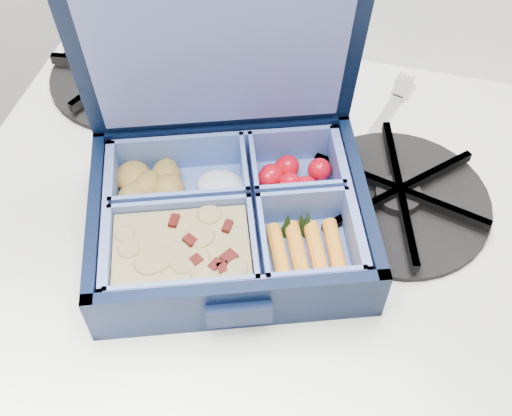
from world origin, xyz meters
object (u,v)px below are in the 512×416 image
(burner_grate, at_px, (398,194))
(fork, at_px, (372,136))
(bento_box, at_px, (230,218))
(stove, at_px, (253,371))

(burner_grate, xyz_separation_m, fork, (-0.03, 0.08, -0.01))
(bento_box, relative_size, fork, 1.37)
(burner_grate, bearing_deg, bento_box, -151.31)
(burner_grate, bearing_deg, stove, -171.83)
(bento_box, bearing_deg, fork, 35.78)
(stove, bearing_deg, bento_box, -93.57)
(bento_box, bearing_deg, burner_grate, 8.69)
(burner_grate, bearing_deg, fork, 113.66)
(stove, distance_m, fork, 0.43)
(stove, relative_size, burner_grate, 4.70)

